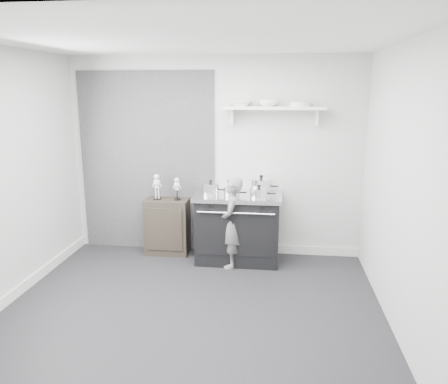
{
  "coord_description": "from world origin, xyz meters",
  "views": [
    {
      "loc": [
        0.86,
        -4.06,
        2.27
      ],
      "look_at": [
        0.24,
        0.95,
        1.06
      ],
      "focal_mm": 35.0,
      "sensor_mm": 36.0,
      "label": 1
    }
  ],
  "objects": [
    {
      "name": "pot_front_center",
      "position": [
        0.29,
        1.34,
        0.98
      ],
      "size": [
        0.29,
        0.2,
        0.16
      ],
      "color": "white",
      "rests_on": "stove"
    },
    {
      "name": "wall_shelf",
      "position": [
        0.8,
        1.68,
        2.01
      ],
      "size": [
        1.3,
        0.26,
        0.24
      ],
      "color": "silver",
      "rests_on": "room_shell"
    },
    {
      "name": "stove",
      "position": [
        0.36,
        1.48,
        0.46
      ],
      "size": [
        1.14,
        0.71,
        0.92
      ],
      "color": "black",
      "rests_on": "ground"
    },
    {
      "name": "child",
      "position": [
        0.3,
        1.24,
        0.59
      ],
      "size": [
        0.31,
        0.45,
        1.18
      ],
      "primitive_type": "imported",
      "rotation": [
        0.0,
        0.0,
        -1.64
      ],
      "color": "slate",
      "rests_on": "ground"
    },
    {
      "name": "ground",
      "position": [
        0.0,
        0.0,
        0.0
      ],
      "size": [
        4.0,
        4.0,
        0.0
      ],
      "primitive_type": "plane",
      "color": "black",
      "rests_on": "ground"
    },
    {
      "name": "bowl_small",
      "position": [
        0.72,
        1.67,
        2.08
      ],
      "size": [
        0.26,
        0.26,
        0.08
      ],
      "primitive_type": "imported",
      "color": "white",
      "rests_on": "wall_shelf"
    },
    {
      "name": "pot_front_right",
      "position": [
        0.64,
        1.32,
        0.98
      ],
      "size": [
        0.33,
        0.25,
        0.17
      ],
      "color": "white",
      "rests_on": "stove"
    },
    {
      "name": "bowl_large",
      "position": [
        0.37,
        1.67,
        2.07
      ],
      "size": [
        0.28,
        0.28,
        0.07
      ],
      "primitive_type": "imported",
      "color": "white",
      "rests_on": "wall_shelf"
    },
    {
      "name": "room_shell",
      "position": [
        -0.09,
        0.15,
        1.64
      ],
      "size": [
        4.02,
        3.62,
        2.71
      ],
      "color": "#B5B5B2",
      "rests_on": "ground"
    },
    {
      "name": "side_cabinet",
      "position": [
        -0.64,
        1.61,
        0.39
      ],
      "size": [
        0.6,
        0.35,
        0.77
      ],
      "primitive_type": "cube",
      "color": "black",
      "rests_on": "ground"
    },
    {
      "name": "plate_stack",
      "position": [
        1.12,
        1.67,
        2.07
      ],
      "size": [
        0.27,
        0.27,
        0.06
      ],
      "primitive_type": "cylinder",
      "color": "silver",
      "rests_on": "wall_shelf"
    },
    {
      "name": "skeleton_torso",
      "position": [
        -0.49,
        1.61,
        0.95
      ],
      "size": [
        0.1,
        0.06,
        0.36
      ],
      "primitive_type": null,
      "color": "beige",
      "rests_on": "side_cabinet"
    },
    {
      "name": "pot_back_right",
      "position": [
        0.65,
        1.6,
        1.01
      ],
      "size": [
        0.37,
        0.29,
        0.24
      ],
      "color": "white",
      "rests_on": "stove"
    },
    {
      "name": "pot_front_left",
      "position": [
        0.01,
        1.38,
        1.0
      ],
      "size": [
        0.32,
        0.24,
        0.2
      ],
      "color": "white",
      "rests_on": "stove"
    },
    {
      "name": "skeleton_full",
      "position": [
        -0.77,
        1.61,
        0.98
      ],
      "size": [
        0.11,
        0.07,
        0.41
      ],
      "primitive_type": null,
      "color": "beige",
      "rests_on": "side_cabinet"
    }
  ]
}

